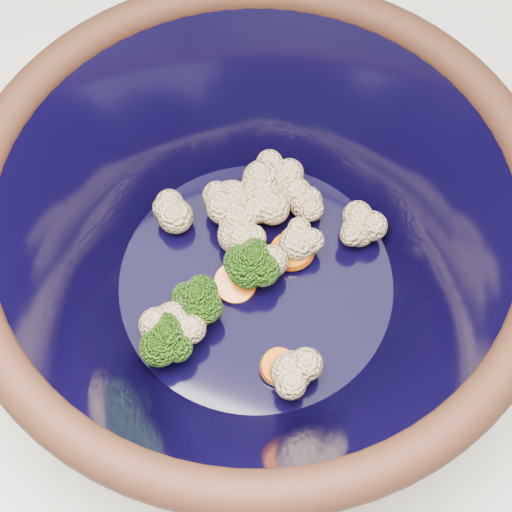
# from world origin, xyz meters

# --- Properties ---
(ground) EXTENTS (3.00, 3.00, 0.00)m
(ground) POSITION_xyz_m (0.00, 0.00, 0.00)
(ground) COLOR #9E7A54
(ground) RESTS_ON ground
(counter) EXTENTS (1.20, 1.20, 0.90)m
(counter) POSITION_xyz_m (0.00, 0.00, 0.45)
(counter) COLOR silver
(counter) RESTS_ON ground
(mixing_bowl) EXTENTS (0.42, 0.42, 0.16)m
(mixing_bowl) POSITION_xyz_m (-0.11, -0.05, 0.99)
(mixing_bowl) COLOR black
(mixing_bowl) RESTS_ON counter
(vegetable_pile) EXTENTS (0.16, 0.19, 0.04)m
(vegetable_pile) POSITION_xyz_m (-0.13, -0.05, 0.95)
(vegetable_pile) COLOR #608442
(vegetable_pile) RESTS_ON mixing_bowl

